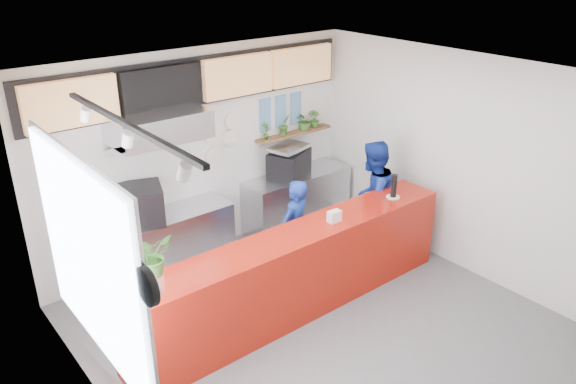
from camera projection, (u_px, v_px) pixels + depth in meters
floor at (318, 325)px, 6.79m from camera, size 5.00×5.00×0.00m
ceiling at (324, 79)px, 5.57m from camera, size 5.00×5.00×0.00m
wall_back at (203, 154)px, 7.96m from camera, size 5.00×0.00×5.00m
wall_left at (102, 297)px, 4.74m from camera, size 0.00×5.00×5.00m
wall_right at (457, 163)px, 7.62m from camera, size 0.00×5.00×5.00m
service_counter at (297, 273)px, 6.85m from camera, size 4.50×0.60×1.10m
cream_band at (198, 77)px, 7.50m from camera, size 5.00×0.02×0.80m
prep_bench at (169, 244)px, 7.71m from camera, size 1.80×0.60×0.90m
panini_oven at (141, 205)px, 7.24m from camera, size 0.71×0.71×0.50m
extraction_hood at (159, 126)px, 6.98m from camera, size 1.20×0.70×0.35m
hood_lip at (160, 141)px, 7.07m from camera, size 1.20×0.69×0.31m
right_bench at (297, 200)px, 9.03m from camera, size 1.80×0.60×0.90m
espresso_machine at (289, 164)px, 8.67m from camera, size 0.79×0.70×0.42m
espresso_tray at (289, 148)px, 8.56m from camera, size 0.67×0.55×0.05m
herb_shelf at (294, 133)px, 8.81m from camera, size 1.40×0.18×0.04m
menu_board_far_left at (71, 104)px, 6.44m from camera, size 1.10×0.10×0.55m
menu_board_mid_left at (162, 88)px, 7.11m from camera, size 1.10×0.10×0.55m
menu_board_mid_right at (238, 76)px, 7.77m from camera, size 1.10×0.10×0.55m
menu_board_far_right at (302, 65)px, 8.44m from camera, size 1.10×0.10×0.55m
soffit at (199, 81)px, 7.50m from camera, size 4.80×0.04×0.65m
window_pane at (88, 261)px, 4.89m from camera, size 0.04×2.20×1.90m
window_frame at (91, 260)px, 4.90m from camera, size 0.03×2.30×2.00m
wall_clock_rim at (147, 286)px, 3.90m from camera, size 0.05×0.30×0.30m
wall_clock_face at (151, 285)px, 3.92m from camera, size 0.02×0.26×0.26m
track_rail at (126, 124)px, 4.39m from camera, size 0.05×2.40×0.04m
dec_plate_a at (212, 135)px, 7.92m from camera, size 0.24×0.03×0.24m
dec_plate_b at (230, 138)px, 8.13m from camera, size 0.24×0.03×0.24m
dec_plate_c at (213, 155)px, 8.04m from camera, size 0.24×0.03×0.24m
dec_plate_d at (232, 121)px, 8.06m from camera, size 0.24×0.03×0.24m
photo_frame_a at (265, 107)px, 8.37m from camera, size 0.20×0.02×0.25m
photo_frame_b at (281, 103)px, 8.54m from camera, size 0.20×0.02×0.25m
photo_frame_c at (296, 100)px, 8.72m from camera, size 0.20×0.02×0.25m
photo_frame_d at (265, 123)px, 8.47m from camera, size 0.20×0.02×0.25m
photo_frame_e at (281, 119)px, 8.65m from camera, size 0.20×0.02×0.25m
photo_frame_f at (296, 116)px, 8.82m from camera, size 0.20×0.02×0.25m
staff_center at (295, 230)px, 7.52m from camera, size 0.60×0.48×1.43m
staff_right at (371, 198)px, 8.11m from camera, size 0.91×0.76×1.72m
herb_a at (266, 131)px, 8.42m from camera, size 0.16×0.13×0.27m
herb_b at (284, 125)px, 8.62m from camera, size 0.18×0.15×0.32m
herb_c at (304, 120)px, 8.85m from camera, size 0.34×0.32×0.32m
herb_d at (315, 119)px, 8.99m from camera, size 0.19×0.18×0.26m
glass_vase at (156, 284)px, 5.45m from camera, size 0.22×0.22×0.22m
basil_vase at (152, 255)px, 5.32m from camera, size 0.44×0.40×0.41m
napkin_holder at (334, 216)px, 6.88m from camera, size 0.17×0.11×0.14m
white_plate at (393, 197)px, 7.55m from camera, size 0.23×0.23×0.01m
pepper_mill at (394, 186)px, 7.48m from camera, size 0.09×0.09×0.31m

